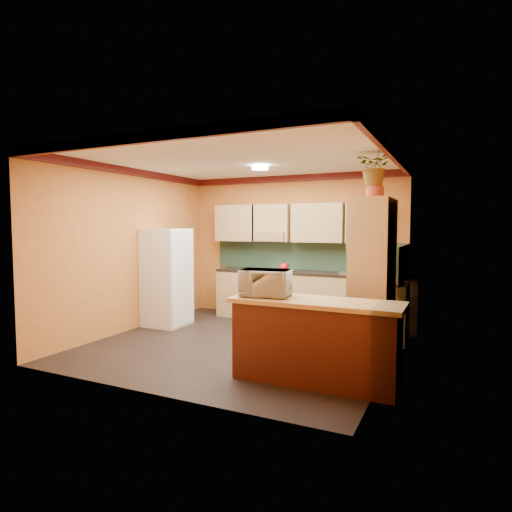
{
  "coord_description": "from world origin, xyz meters",
  "views": [
    {
      "loc": [
        2.85,
        -5.55,
        1.74
      ],
      "look_at": [
        0.0,
        0.45,
        1.28
      ],
      "focal_mm": 30.0,
      "sensor_mm": 36.0,
      "label": 1
    }
  ],
  "objects_px": {
    "fridge": "(167,277)",
    "pantry": "(373,279)",
    "stove": "(280,295)",
    "breakfast_bar": "(315,344)",
    "base_cabinets_back": "(312,298)",
    "microwave": "(265,283)"
  },
  "relations": [
    {
      "from": "breakfast_bar",
      "to": "fridge",
      "type": "bearing_deg",
      "value": 154.21
    },
    {
      "from": "stove",
      "to": "fridge",
      "type": "xyz_separation_m",
      "value": [
        -1.6,
        -1.31,
        0.39
      ]
    },
    {
      "from": "base_cabinets_back",
      "to": "stove",
      "type": "xyz_separation_m",
      "value": [
        -0.62,
        -0.0,
        0.02
      ]
    },
    {
      "from": "base_cabinets_back",
      "to": "microwave",
      "type": "relative_size",
      "value": 6.5
    },
    {
      "from": "breakfast_bar",
      "to": "base_cabinets_back",
      "type": "bearing_deg",
      "value": 108.67
    },
    {
      "from": "breakfast_bar",
      "to": "stove",
      "type": "bearing_deg",
      "value": 119.12
    },
    {
      "from": "stove",
      "to": "microwave",
      "type": "distance_m",
      "value": 3.08
    },
    {
      "from": "base_cabinets_back",
      "to": "breakfast_bar",
      "type": "relative_size",
      "value": 2.03
    },
    {
      "from": "base_cabinets_back",
      "to": "fridge",
      "type": "relative_size",
      "value": 2.15
    },
    {
      "from": "base_cabinets_back",
      "to": "fridge",
      "type": "bearing_deg",
      "value": -149.55
    },
    {
      "from": "fridge",
      "to": "microwave",
      "type": "distance_m",
      "value": 3.02
    },
    {
      "from": "pantry",
      "to": "base_cabinets_back",
      "type": "bearing_deg",
      "value": 129.06
    },
    {
      "from": "fridge",
      "to": "base_cabinets_back",
      "type": "bearing_deg",
      "value": 30.45
    },
    {
      "from": "base_cabinets_back",
      "to": "microwave",
      "type": "bearing_deg",
      "value": -82.87
    },
    {
      "from": "stove",
      "to": "microwave",
      "type": "xyz_separation_m",
      "value": [
        0.98,
        -2.85,
        0.63
      ]
    },
    {
      "from": "pantry",
      "to": "microwave",
      "type": "xyz_separation_m",
      "value": [
        -1.02,
        -1.16,
        0.04
      ]
    },
    {
      "from": "stove",
      "to": "breakfast_bar",
      "type": "xyz_separation_m",
      "value": [
        1.59,
        -2.85,
        -0.02
      ]
    },
    {
      "from": "stove",
      "to": "pantry",
      "type": "bearing_deg",
      "value": -40.26
    },
    {
      "from": "fridge",
      "to": "pantry",
      "type": "bearing_deg",
      "value": -6.08
    },
    {
      "from": "breakfast_bar",
      "to": "microwave",
      "type": "xyz_separation_m",
      "value": [
        -0.61,
        0.0,
        0.65
      ]
    },
    {
      "from": "pantry",
      "to": "breakfast_bar",
      "type": "xyz_separation_m",
      "value": [
        -0.41,
        -1.16,
        -0.61
      ]
    },
    {
      "from": "microwave",
      "to": "base_cabinets_back",
      "type": "bearing_deg",
      "value": 87.76
    }
  ]
}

